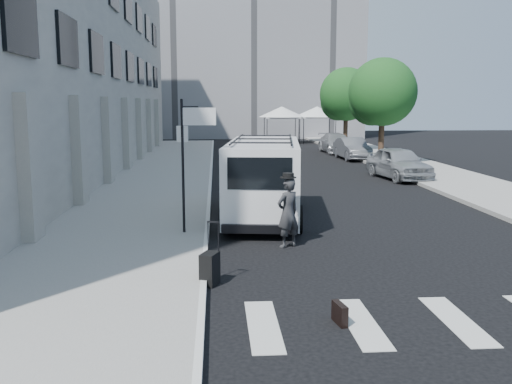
{
  "coord_description": "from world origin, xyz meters",
  "views": [
    {
      "loc": [
        -1.73,
        -11.71,
        3.56
      ],
      "look_at": [
        -0.72,
        2.6,
        1.3
      ],
      "focal_mm": 40.0,
      "sensor_mm": 36.0,
      "label": 1
    }
  ],
  "objects": [
    {
      "name": "sidewalk_left",
      "position": [
        -4.25,
        16.0,
        0.07
      ],
      "size": [
        4.5,
        48.0,
        0.15
      ],
      "primitive_type": "cube",
      "color": "gray",
      "rests_on": "ground"
    },
    {
      "name": "building_left",
      "position": [
        -11.5,
        18.0,
        6.0
      ],
      "size": [
        10.0,
        44.0,
        12.0
      ],
      "primitive_type": "cube",
      "color": "gray",
      "rests_on": "ground"
    },
    {
      "name": "tree_far",
      "position": [
        7.5,
        29.15,
        3.97
      ],
      "size": [
        3.8,
        3.83,
        6.03
      ],
      "color": "black",
      "rests_on": "ground"
    },
    {
      "name": "tent_left",
      "position": [
        4.0,
        38.0,
        2.71
      ],
      "size": [
        4.0,
        4.0,
        3.2
      ],
      "color": "black",
      "rests_on": "ground"
    },
    {
      "name": "parked_car_b",
      "position": [
        6.8,
        23.54,
        0.68
      ],
      "size": [
        1.65,
        4.21,
        1.37
      ],
      "primitive_type": "imported",
      "rotation": [
        0.0,
        0.0,
        0.05
      ],
      "color": "#5A5C61",
      "rests_on": "ground"
    },
    {
      "name": "tree_near",
      "position": [
        7.5,
        20.15,
        3.97
      ],
      "size": [
        3.8,
        3.83,
        6.03
      ],
      "color": "black",
      "rests_on": "ground"
    },
    {
      "name": "parked_car_a",
      "position": [
        6.8,
        14.3,
        0.75
      ],
      "size": [
        2.37,
        4.62,
        1.51
      ],
      "primitive_type": "imported",
      "rotation": [
        0.0,
        0.0,
        0.14
      ],
      "color": "#96999D",
      "rests_on": "ground"
    },
    {
      "name": "businessman",
      "position": [
        0.02,
        2.0,
        0.87
      ],
      "size": [
        0.76,
        0.69,
        1.74
      ],
      "primitive_type": "imported",
      "rotation": [
        0.0,
        0.0,
        3.72
      ],
      "color": "#303032",
      "rests_on": "ground"
    },
    {
      "name": "sign_pole",
      "position": [
        -2.36,
        3.2,
        2.65
      ],
      "size": [
        1.03,
        0.07,
        3.5
      ],
      "color": "black",
      "rests_on": "sidewalk_left"
    },
    {
      "name": "sidewalk_right",
      "position": [
        9.0,
        20.0,
        0.07
      ],
      "size": [
        4.0,
        56.0,
        0.15
      ],
      "primitive_type": "cube",
      "color": "gray",
      "rests_on": "ground"
    },
    {
      "name": "tent_right",
      "position": [
        7.2,
        38.5,
        2.71
      ],
      "size": [
        4.0,
        4.0,
        3.2
      ],
      "color": "black",
      "rests_on": "ground"
    },
    {
      "name": "building_far",
      "position": [
        2.0,
        50.0,
        12.5
      ],
      "size": [
        22.0,
        12.0,
        25.0
      ],
      "primitive_type": "cube",
      "color": "slate",
      "rests_on": "ground"
    },
    {
      "name": "cargo_van",
      "position": [
        -0.26,
        5.67,
        1.23
      ],
      "size": [
        2.8,
        6.53,
        2.38
      ],
      "rotation": [
        0.0,
        0.0,
        -0.12
      ],
      "color": "white",
      "rests_on": "ground"
    },
    {
      "name": "parked_car_c",
      "position": [
        6.8,
        28.31,
        0.68
      ],
      "size": [
        2.07,
        4.75,
        1.36
      ],
      "primitive_type": "imported",
      "rotation": [
        0.0,
        0.0,
        0.03
      ],
      "color": "#989AA0",
      "rests_on": "ground"
    },
    {
      "name": "briefcase",
      "position": [
        0.25,
        -3.0,
        0.17
      ],
      "size": [
        0.2,
        0.45,
        0.34
      ],
      "primitive_type": "cube",
      "rotation": [
        0.0,
        0.0,
        0.18
      ],
      "color": "black",
      "rests_on": "ground"
    },
    {
      "name": "ground",
      "position": [
        0.0,
        0.0,
        0.0
      ],
      "size": [
        120.0,
        120.0,
        0.0
      ],
      "primitive_type": "plane",
      "color": "black",
      "rests_on": "ground"
    },
    {
      "name": "suitcase",
      "position": [
        -1.88,
        -0.85,
        0.33
      ],
      "size": [
        0.42,
        0.52,
        1.24
      ],
      "rotation": [
        0.0,
        0.0,
        -0.38
      ],
      "color": "black",
      "rests_on": "ground"
    }
  ]
}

